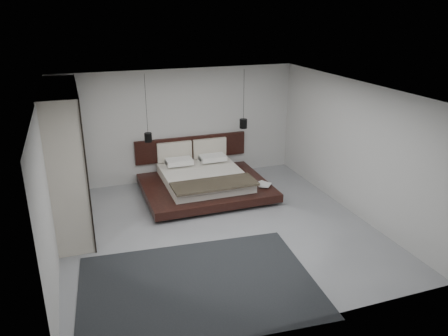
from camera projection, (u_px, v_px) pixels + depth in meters
name	position (u px, v px, depth m)	size (l,w,h in m)	color
floor	(218.00, 229.00, 8.74)	(6.00, 6.00, 0.00)	gray
ceiling	(217.00, 90.00, 7.76)	(6.00, 6.00, 0.00)	white
wall_back	(179.00, 125.00, 10.90)	(6.00, 6.00, 0.00)	#B8B8B5
wall_front	(292.00, 238.00, 5.60)	(6.00, 6.00, 0.00)	#B8B8B5
wall_left	(48.00, 184.00, 7.31)	(6.00, 6.00, 0.00)	#B8B8B5
wall_right	(352.00, 148.00, 9.19)	(6.00, 6.00, 0.00)	#B8B8B5
lattice_screen	(54.00, 147.00, 9.53)	(0.05, 0.90, 2.60)	black
bed	(204.00, 180.00, 10.41)	(2.89, 2.44, 1.09)	black
book_lower	(261.00, 185.00, 10.19)	(0.22, 0.29, 0.03)	#99724C
book_upper	(260.00, 184.00, 10.15)	(0.23, 0.32, 0.02)	#99724C
pendant_left	(148.00, 137.00, 10.08)	(0.17, 0.17, 1.56)	black
pendant_right	(243.00, 123.00, 10.78)	(0.19, 0.19, 1.44)	black
wardrobe	(66.00, 158.00, 8.57)	(0.67, 2.86, 2.81)	beige
rug	(198.00, 286.00, 6.95)	(3.71, 2.65, 0.02)	black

